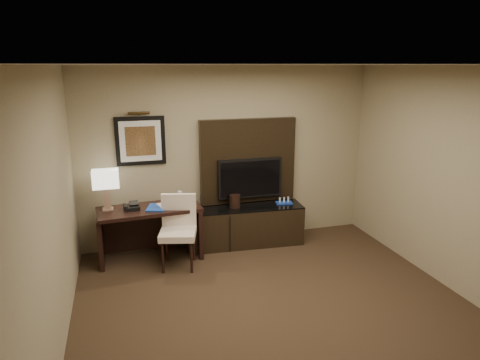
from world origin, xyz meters
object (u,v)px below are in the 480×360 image
object	(u,v)px
table_lamp	(107,191)
ice_bucket	(235,201)
desk	(151,233)
credenza	(245,225)
water_bottle	(180,197)
minibar_tray	(284,201)
tv	(250,178)
desk_chair	(178,233)
desk_phone	(132,206)

from	to	relation	value
table_lamp	ice_bucket	size ratio (longest dim) A/B	2.86
table_lamp	ice_bucket	xyz separation A→B (m)	(1.83, 0.05, -0.33)
desk	credenza	size ratio (longest dim) A/B	0.80
table_lamp	water_bottle	xyz separation A→B (m)	(1.00, -0.00, -0.18)
desk	minibar_tray	xyz separation A→B (m)	(2.07, 0.08, 0.28)
ice_bucket	desk	bearing A→B (deg)	-174.62
tv	desk_chair	distance (m)	1.47
desk_phone	desk	bearing A→B (deg)	-1.52
table_lamp	desk_phone	bearing A→B (deg)	-14.62
desk	desk_chair	xyz separation A→B (m)	(0.34, -0.39, 0.12)
tv	desk	bearing A→B (deg)	-171.22
desk_chair	desk_phone	distance (m)	0.76
desk	minibar_tray	distance (m)	2.09
desk_phone	ice_bucket	size ratio (longest dim) A/B	1.06
credenza	table_lamp	size ratio (longest dim) A/B	3.24
desk	ice_bucket	distance (m)	1.32
credenza	desk_chair	size ratio (longest dim) A/B	1.78
desk_chair	water_bottle	bearing A→B (deg)	91.51
tv	desk_chair	size ratio (longest dim) A/B	1.01
credenza	tv	world-z (taller)	tv
credenza	desk_phone	bearing A→B (deg)	-172.37
ice_bucket	water_bottle	bearing A→B (deg)	-176.29
tv	minibar_tray	distance (m)	0.65
desk	water_bottle	size ratio (longest dim) A/B	7.60
tv	water_bottle	bearing A→B (deg)	-171.10
water_bottle	ice_bucket	world-z (taller)	water_bottle
desk_chair	table_lamp	xyz separation A→B (m)	(-0.89, 0.46, 0.54)
water_bottle	credenza	bearing A→B (deg)	1.95
desk	ice_bucket	size ratio (longest dim) A/B	7.43
desk_chair	water_bottle	size ratio (longest dim) A/B	5.32
desk	desk_chair	size ratio (longest dim) A/B	1.43
desk	credenza	world-z (taller)	desk
credenza	minibar_tray	distance (m)	0.73
desk	water_bottle	world-z (taller)	water_bottle
desk_chair	minibar_tray	bearing A→B (deg)	29.86
credenza	water_bottle	size ratio (longest dim) A/B	9.49
tv	desk_chair	bearing A→B (deg)	-152.51
water_bottle	ice_bucket	distance (m)	0.85
desk_chair	desk	bearing A→B (deg)	145.22
tv	table_lamp	bearing A→B (deg)	-175.33
desk_chair	minibar_tray	xyz separation A→B (m)	(1.73, 0.48, 0.16)
desk_chair	credenza	bearing A→B (deg)	38.69
table_lamp	water_bottle	distance (m)	1.02
table_lamp	desk	bearing A→B (deg)	-6.97
desk	credenza	bearing A→B (deg)	-0.62
table_lamp	minibar_tray	world-z (taller)	table_lamp
desk	desk_phone	world-z (taller)	desk_phone
tv	credenza	bearing A→B (deg)	-131.21
table_lamp	ice_bucket	distance (m)	1.86
table_lamp	ice_bucket	bearing A→B (deg)	1.64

